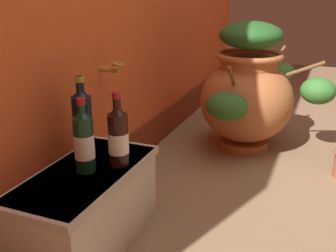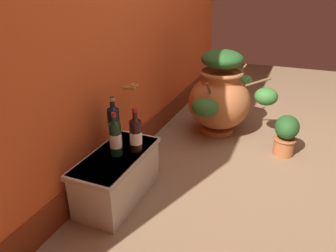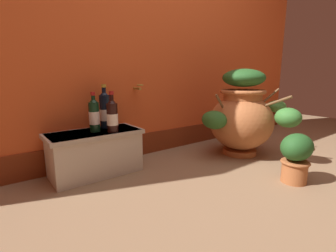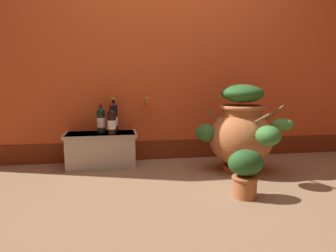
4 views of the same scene
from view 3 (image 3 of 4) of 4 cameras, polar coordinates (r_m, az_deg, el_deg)
ground_plane at (r=1.67m, az=19.27°, el=-14.74°), size 7.00×7.00×0.00m
back_wall at (r=2.43m, az=-5.04°, el=25.09°), size 4.40×0.33×2.60m
terracotta_urn at (r=2.33m, az=16.82°, el=2.25°), size 0.81×0.79×0.78m
stone_ledge at (r=1.90m, az=-16.48°, el=-5.59°), size 0.67×0.32×0.32m
wine_bottle_left at (r=1.95m, az=-14.42°, el=3.76°), size 0.08×0.08×0.33m
wine_bottle_middle at (r=1.84m, az=-16.73°, el=2.54°), size 0.08×0.08×0.28m
wine_bottle_right at (r=1.80m, az=-12.79°, el=2.47°), size 0.08×0.08×0.29m
potted_shrub at (r=1.89m, az=27.51°, el=-6.05°), size 0.25×0.19×0.34m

